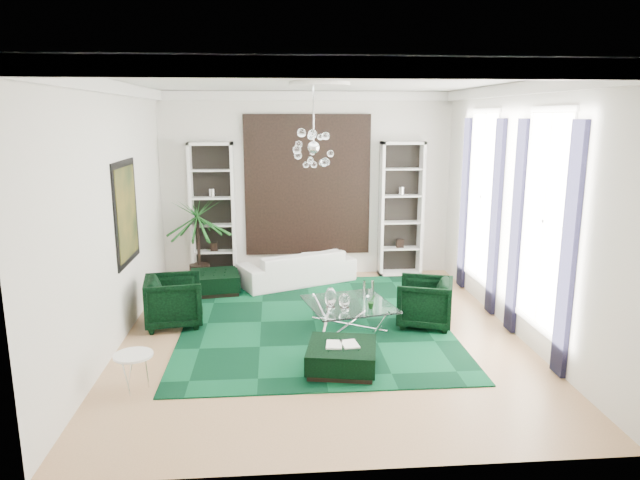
{
  "coord_description": "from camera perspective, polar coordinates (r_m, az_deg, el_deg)",
  "views": [
    {
      "loc": [
        -0.69,
        -8.3,
        3.31
      ],
      "look_at": [
        0.02,
        0.5,
        1.38
      ],
      "focal_mm": 32.0,
      "sensor_mm": 36.0,
      "label": 1
    }
  ],
  "objects": [
    {
      "name": "curtain_far_b",
      "position": [
        11.32,
        14.26,
        3.5
      ],
      "size": [
        0.07,
        0.3,
        3.25
      ],
      "primitive_type": "cube",
      "color": "black",
      "rests_on": "floor"
    },
    {
      "name": "curtain_far_a",
      "position": [
        9.87,
        17.14,
        2.08
      ],
      "size": [
        0.07,
        0.3,
        3.25
      ],
      "primitive_type": "cube",
      "color": "black",
      "rests_on": "floor"
    },
    {
      "name": "wall_back",
      "position": [
        11.92,
        -1.27,
        5.52
      ],
      "size": [
        6.0,
        0.02,
        3.8
      ],
      "primitive_type": "cube",
      "color": "silver",
      "rests_on": "ground"
    },
    {
      "name": "rug",
      "position": [
        9.47,
        -0.59,
        -8.08
      ],
      "size": [
        4.2,
        5.0,
        0.02
      ],
      "primitive_type": "cube",
      "color": "black",
      "rests_on": "floor"
    },
    {
      "name": "palm",
      "position": [
        11.63,
        -12.12,
        1.12
      ],
      "size": [
        1.67,
        1.67,
        2.21
      ],
      "primitive_type": null,
      "rotation": [
        0.0,
        0.0,
        0.24
      ],
      "color": "#154C18",
      "rests_on": "floor"
    },
    {
      "name": "floor",
      "position": [
        8.97,
        0.13,
        -9.42
      ],
      "size": [
        6.0,
        7.0,
        0.02
      ],
      "primitive_type": "cube",
      "color": "tan",
      "rests_on": "ground"
    },
    {
      "name": "curtain_near_a",
      "position": [
        7.74,
        23.62,
        -1.13
      ],
      "size": [
        0.07,
        0.3,
        3.25
      ],
      "primitive_type": "cube",
      "color": "black",
      "rests_on": "floor"
    },
    {
      "name": "crown_molding",
      "position": [
        8.34,
        0.14,
        14.99
      ],
      "size": [
        6.0,
        7.0,
        0.18
      ],
      "primitive_type": null,
      "color": "white",
      "rests_on": "ceiling"
    },
    {
      "name": "tapestry",
      "position": [
        11.87,
        -1.25,
        5.49
      ],
      "size": [
        2.5,
        0.06,
        2.8
      ],
      "primitive_type": "cube",
      "color": "black",
      "rests_on": "wall_back"
    },
    {
      "name": "chandelier",
      "position": [
        8.58,
        -0.65,
        9.23
      ],
      "size": [
        0.87,
        0.87,
        0.65
      ],
      "primitive_type": null,
      "rotation": [
        0.0,
        0.0,
        -0.24
      ],
      "color": "white",
      "rests_on": "ceiling"
    },
    {
      "name": "wall_right",
      "position": [
        9.2,
        19.19,
        2.8
      ],
      "size": [
        0.02,
        7.0,
        3.8
      ],
      "primitive_type": "cube",
      "color": "silver",
      "rests_on": "ground"
    },
    {
      "name": "side_table",
      "position": [
        7.53,
        -18.06,
        -12.5
      ],
      "size": [
        0.48,
        0.48,
        0.46
      ],
      "primitive_type": "cylinder",
      "rotation": [
        0.0,
        0.0,
        -0.0
      ],
      "color": "white",
      "rests_on": "floor"
    },
    {
      "name": "ottoman_side",
      "position": [
        11.08,
        -10.43,
        -4.22
      ],
      "size": [
        1.01,
        1.01,
        0.39
      ],
      "primitive_type": "cube",
      "rotation": [
        0.0,
        0.0,
        0.15
      ],
      "color": "black",
      "rests_on": "floor"
    },
    {
      "name": "shelving_right",
      "position": [
        12.06,
        8.1,
        3.08
      ],
      "size": [
        0.9,
        0.38,
        2.8
      ],
      "primitive_type": null,
      "color": "white",
      "rests_on": "floor"
    },
    {
      "name": "book",
      "position": [
        7.63,
        2.21,
        -10.35
      ],
      "size": [
        0.43,
        0.29,
        0.03
      ],
      "primitive_type": "cube",
      "color": "white",
      "rests_on": "ottoman_front"
    },
    {
      "name": "ottoman_front",
      "position": [
        7.71,
        2.2,
        -11.68
      ],
      "size": [
        1.04,
        1.04,
        0.36
      ],
      "primitive_type": "cube",
      "rotation": [
        0.0,
        0.0,
        -0.19
      ],
      "color": "black",
      "rests_on": "floor"
    },
    {
      "name": "painting",
      "position": [
        9.31,
        -18.75,
        2.62
      ],
      "size": [
        0.04,
        1.3,
        1.6
      ],
      "primitive_type": "cube",
      "color": "black",
      "rests_on": "wall_left"
    },
    {
      "name": "curtain_near_b",
      "position": [
        9.11,
        19.06,
        1.13
      ],
      "size": [
        0.07,
        0.3,
        3.25
      ],
      "primitive_type": "cube",
      "color": "black",
      "rests_on": "floor"
    },
    {
      "name": "window_far",
      "position": [
        10.57,
        15.86,
        4.17
      ],
      "size": [
        0.03,
        1.1,
        2.9
      ],
      "primitive_type": "cube",
      "color": "white",
      "rests_on": "wall_right"
    },
    {
      "name": "table_plant",
      "position": [
        8.78,
        5.19,
        -6.14
      ],
      "size": [
        0.15,
        0.14,
        0.22
      ],
      "primitive_type": "imported",
      "rotation": [
        0.0,
        0.0,
        0.43
      ],
      "color": "#154C18",
      "rests_on": "coffee_table"
    },
    {
      "name": "window_near",
      "position": [
        8.39,
        21.5,
        1.76
      ],
      "size": [
        0.03,
        1.1,
        2.9
      ],
      "primitive_type": "cube",
      "color": "white",
      "rests_on": "wall_right"
    },
    {
      "name": "armchair_left",
      "position": [
        9.48,
        -14.38,
        -5.93
      ],
      "size": [
        1.02,
        1.0,
        0.81
      ],
      "primitive_type": "imported",
      "rotation": [
        0.0,
        0.0,
        1.73
      ],
      "color": "black",
      "rests_on": "floor"
    },
    {
      "name": "wall_left",
      "position": [
        8.74,
        -19.96,
        2.27
      ],
      "size": [
        0.02,
        7.0,
        3.8
      ],
      "primitive_type": "cube",
      "color": "silver",
      "rests_on": "ground"
    },
    {
      "name": "shelving_left",
      "position": [
        11.84,
        -10.68,
        2.81
      ],
      "size": [
        0.9,
        0.38,
        2.8
      ],
      "primitive_type": null,
      "color": "white",
      "rests_on": "floor"
    },
    {
      "name": "armchair_right",
      "position": [
        9.33,
        10.41,
        -6.15
      ],
      "size": [
        1.07,
        1.05,
        0.78
      ],
      "primitive_type": "imported",
      "rotation": [
        0.0,
        0.0,
        -1.89
      ],
      "color": "black",
      "rests_on": "floor"
    },
    {
      "name": "sofa",
      "position": [
        11.47,
        -2.33,
        -2.74
      ],
      "size": [
        2.46,
        1.75,
        0.67
      ],
      "primitive_type": "imported",
      "rotation": [
        0.0,
        0.0,
        3.56
      ],
      "color": "silver",
      "rests_on": "floor"
    },
    {
      "name": "wall_front",
      "position": [
        5.04,
        3.45,
        -3.96
      ],
      "size": [
        6.0,
        0.02,
        3.8
      ],
      "primitive_type": "cube",
      "color": "silver",
      "rests_on": "ground"
    },
    {
      "name": "ceiling_medallion",
      "position": [
        8.64,
        -0.03,
        15.36
      ],
      "size": [
        0.9,
        0.9,
        0.05
      ],
      "primitive_type": "cylinder",
      "color": "white",
      "rests_on": "ceiling"
    },
    {
      "name": "ceiling",
      "position": [
        8.35,
        0.14,
        15.74
      ],
      "size": [
        6.0,
        7.0,
        0.02
      ],
      "primitive_type": "cube",
      "color": "white",
      "rests_on": "ground"
    },
    {
      "name": "coffee_table",
      "position": [
        9.08,
        2.9,
        -7.63
      ],
      "size": [
        1.5,
        1.5,
        0.43
      ],
      "primitive_type": null,
      "rotation": [
        0.0,
        0.0,
        0.22
      ],
      "color": "white",
      "rests_on": "floor"
    }
  ]
}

